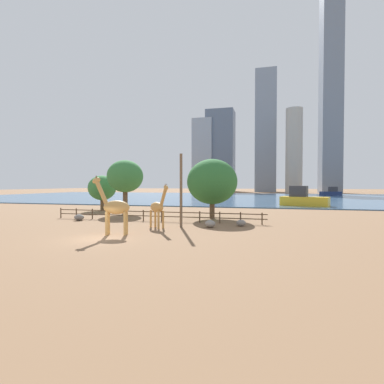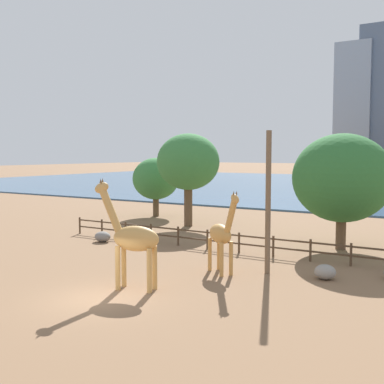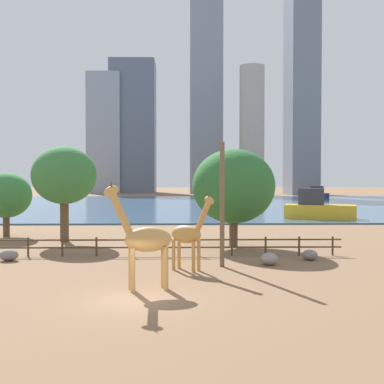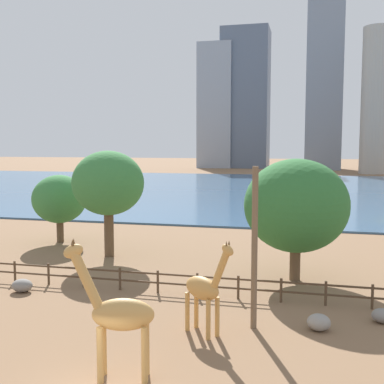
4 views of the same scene
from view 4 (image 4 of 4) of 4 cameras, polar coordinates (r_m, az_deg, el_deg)
The scene contains 16 objects.
ground_plane at distance 94.21m, azimuth 9.58°, elevation 0.42°, with size 400.00×400.00×0.00m, color brown.
harbor_water at distance 91.22m, azimuth 9.44°, elevation 0.31°, with size 180.00×86.00×0.20m, color #3D6084.
giraffe_tall at distance 17.94m, azimuth -8.78°, elevation -14.10°, with size 3.34×1.41×5.15m.
giraffe_companion at distance 21.70m, azimuth 1.51°, elevation -11.37°, with size 2.72×2.11×4.47m.
utility_pole at distance 22.19m, azimuth 7.41°, elevation -6.65°, with size 0.28×0.28×7.48m, color brown.
boulder_near_fence at distance 25.28m, azimuth 21.63°, elevation -13.47°, with size 0.99×0.91×0.68m, color gray.
boulder_by_pole at distance 23.43m, azimuth 14.80°, elevation -14.70°, with size 1.07×1.01×0.76m, color gray.
boulder_small at distance 29.80m, azimuth -19.49°, elevation -10.41°, with size 1.21×0.99×0.75m, color gray.
enclosure_fence at distance 27.60m, azimuth -1.44°, elevation -10.53°, with size 26.12×0.14×1.30m.
tree_left_large at distance 36.55m, azimuth -9.91°, elevation 0.98°, with size 5.38×5.38×8.00m.
tree_center_broad at distance 43.00m, azimuth -15.45°, elevation -0.83°, with size 4.62×4.62×5.85m.
tree_right_tall at distance 30.31m, azimuth 12.25°, elevation -1.60°, with size 6.42×6.42×7.60m.
skyline_block_central at distance 172.71m, azimuth 15.43°, elevation 14.10°, with size 11.71×14.49×68.92m, color gray.
skyline_tower_glass at distance 177.72m, azimuth 2.87°, elevation 10.11°, with size 12.38×9.80×44.64m, color #939EAD.
skyline_block_left at distance 150.38m, azimuth 20.92°, elevation 10.03°, with size 8.09×8.09×41.83m, color #ADA89E.
skyline_block_right at distance 179.52m, azimuth 6.37°, elevation 10.87°, with size 16.85×14.32×49.84m, color slate.
Camera 4 is at (6.88, -13.57, 8.45)m, focal length 45.00 mm.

